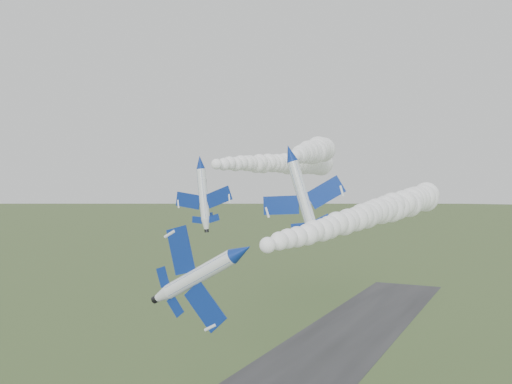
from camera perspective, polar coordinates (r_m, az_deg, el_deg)
jet_lead at (r=57.16m, az=-1.49°, el=-5.95°), size 5.65×13.78×10.06m
smoke_trail_jet_lead at (r=94.57m, az=11.72°, el=-2.08°), size 8.51×75.97×5.50m
jet_pair_left at (r=89.63m, az=-5.64°, el=2.99°), size 9.92×12.03×3.02m
smoke_trail_jet_pair_left at (r=121.61m, az=2.66°, el=2.84°), size 5.75×65.28×5.29m
jet_pair_right at (r=81.57m, az=3.41°, el=3.91°), size 11.58×14.04×4.45m
smoke_trail_jet_pair_right at (r=112.82m, az=5.59°, el=4.04°), size 20.92×55.59×5.90m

